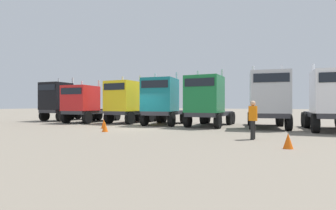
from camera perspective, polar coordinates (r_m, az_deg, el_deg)
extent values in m
plane|color=gray|center=(17.89, -7.02, -5.19)|extent=(200.00, 200.00, 0.00)
cube|color=#333338|center=(29.49, -20.97, -1.22)|extent=(2.62, 6.16, 0.30)
cube|color=black|center=(28.16, -23.58, 1.78)|extent=(2.56, 2.43, 2.71)
cube|color=black|center=(27.41, -25.32, 3.57)|extent=(2.10, 0.19, 0.55)
cylinder|color=silver|center=(28.43, -20.39, 2.37)|extent=(0.19, 0.19, 3.31)
cylinder|color=silver|center=(29.75, -23.08, 2.27)|extent=(0.19, 0.19, 3.31)
cylinder|color=#333338|center=(30.47, -19.26, -0.79)|extent=(1.18, 1.18, 0.12)
cylinder|color=black|center=(27.08, -22.62, -2.27)|extent=(0.43, 1.11, 1.09)
cylinder|color=black|center=(28.68, -25.74, -2.15)|extent=(0.43, 1.11, 1.09)
cylinder|color=black|center=(29.83, -17.57, -2.06)|extent=(0.43, 1.11, 1.09)
cylinder|color=black|center=(31.29, -20.67, -1.97)|extent=(0.43, 1.11, 1.09)
cylinder|color=black|center=(30.68, -16.25, -2.01)|extent=(0.43, 1.11, 1.09)
cylinder|color=black|center=(32.10, -19.33, -1.92)|extent=(0.43, 1.11, 1.09)
cube|color=#333338|center=(25.78, -16.31, -1.45)|extent=(3.03, 6.46, 0.30)
cube|color=red|center=(24.29, -18.78, 1.42)|extent=(2.73, 2.85, 2.21)
cube|color=black|center=(23.30, -20.71, 2.91)|extent=(2.09, 0.33, 0.55)
cylinder|color=silver|center=(24.91, -15.05, 2.08)|extent=(0.20, 0.20, 2.81)
cylinder|color=silver|center=(26.01, -18.54, 1.99)|extent=(0.20, 0.20, 2.81)
cylinder|color=#333338|center=(26.90, -14.65, -0.94)|extent=(1.24, 1.24, 0.12)
cylinder|color=black|center=(23.19, -17.48, -2.68)|extent=(0.49, 1.10, 1.07)
cylinder|color=black|center=(24.55, -21.64, -2.53)|extent=(0.49, 1.10, 1.07)
cylinder|color=black|center=(26.46, -12.49, -2.35)|extent=(0.49, 1.10, 1.07)
cylinder|color=black|center=(27.65, -16.40, -2.25)|extent=(0.49, 1.10, 1.07)
cylinder|color=black|center=(27.41, -11.30, -2.27)|extent=(0.49, 1.10, 1.07)
cylinder|color=black|center=(28.56, -15.13, -2.18)|extent=(0.49, 1.10, 1.07)
cube|color=#333338|center=(23.97, -7.68, -1.60)|extent=(2.22, 5.71, 0.30)
cube|color=yellow|center=(22.60, -10.05, 1.94)|extent=(2.41, 2.35, 2.56)
cube|color=black|center=(21.69, -11.92, 4.02)|extent=(2.10, 0.05, 0.55)
cylinder|color=silver|center=(23.17, -6.21, 2.63)|extent=(0.18, 0.18, 3.16)
cylinder|color=silver|center=(24.24, -10.02, 2.52)|extent=(0.18, 0.18, 3.16)
cylinder|color=#333338|center=(25.02, -6.08, -1.05)|extent=(1.10, 1.10, 0.12)
cylinder|color=black|center=(21.59, -8.43, -2.90)|extent=(0.35, 1.05, 1.05)
cylinder|color=black|center=(22.91, -12.97, -2.73)|extent=(0.35, 1.05, 1.05)
cylinder|color=black|center=(24.47, -3.90, -2.56)|extent=(0.35, 1.05, 1.05)
cylinder|color=black|center=(25.64, -8.16, -2.44)|extent=(0.35, 1.05, 1.05)
cylinder|color=black|center=(25.42, -2.65, -2.46)|extent=(0.35, 1.05, 1.05)
cylinder|color=black|center=(26.55, -6.82, -2.36)|extent=(0.35, 1.05, 1.05)
cube|color=#333338|center=(21.62, -0.27, -1.68)|extent=(2.98, 5.97, 0.30)
cube|color=#14727A|center=(20.08, -1.76, 2.26)|extent=(2.72, 2.75, 2.55)
cube|color=black|center=(18.97, -3.05, 4.67)|extent=(2.08, 0.33, 0.55)
cylinder|color=silver|center=(21.10, 1.95, 2.97)|extent=(0.20, 0.20, 3.15)
cylinder|color=silver|center=(21.71, -2.88, 2.89)|extent=(0.20, 0.20, 3.15)
cylinder|color=#333338|center=(22.81, 0.74, -1.06)|extent=(1.24, 1.24, 0.12)
cylinder|color=black|center=(19.25, 0.79, -3.20)|extent=(0.50, 1.12, 1.08)
cylinder|color=black|center=(20.02, -5.23, -3.08)|extent=(0.50, 1.12, 1.08)
cylinder|color=black|center=(22.53, 3.41, -2.74)|extent=(0.50, 1.12, 1.08)
cylinder|color=black|center=(23.19, -1.85, -2.66)|extent=(0.50, 1.12, 1.08)
cylinder|color=black|center=(23.59, 4.10, -2.61)|extent=(0.50, 1.12, 1.08)
cylinder|color=black|center=(24.22, -0.96, -2.55)|extent=(0.50, 1.12, 1.08)
cube|color=#333338|center=(20.40, 9.60, -1.92)|extent=(2.30, 6.03, 0.30)
cube|color=#197238|center=(18.67, 8.09, 2.36)|extent=(2.44, 2.42, 2.60)
cube|color=black|center=(17.57, 6.91, 5.04)|extent=(2.10, 0.07, 0.55)
cylinder|color=silver|center=(19.73, 11.90, 3.11)|extent=(0.18, 0.18, 3.20)
cylinder|color=silver|center=(20.26, 6.66, 3.03)|extent=(0.18, 0.18, 3.20)
cylinder|color=#333338|center=(21.66, 10.55, -1.25)|extent=(1.12, 1.12, 0.12)
cylinder|color=black|center=(17.92, 10.99, -3.52)|extent=(0.37, 1.04, 1.04)
cylinder|color=black|center=(18.59, 4.39, -3.39)|extent=(0.37, 1.04, 1.04)
cylinder|color=black|center=(21.51, 13.44, -2.93)|extent=(0.37, 1.04, 1.04)
cylinder|color=black|center=(22.07, 7.84, -2.86)|extent=(0.37, 1.04, 1.04)
cylinder|color=black|center=(22.58, 14.03, -2.79)|extent=(0.37, 1.04, 1.04)
cylinder|color=black|center=(23.12, 8.67, -2.73)|extent=(0.37, 1.04, 1.04)
cube|color=#333338|center=(20.01, 21.05, -1.94)|extent=(3.20, 6.10, 0.30)
cube|color=#B7BABF|center=(18.31, 21.52, 2.64)|extent=(2.78, 2.76, 2.74)
cube|color=black|center=(17.18, 21.90, 5.64)|extent=(2.07, 0.42, 0.55)
cylinder|color=silver|center=(19.76, 23.90, 3.31)|extent=(0.21, 0.21, 3.34)
cylinder|color=silver|center=(19.59, 18.37, 3.34)|extent=(0.21, 0.21, 3.34)
cylinder|color=#333338|center=(21.27, 20.75, -1.26)|extent=(1.28, 1.28, 0.12)
cylinder|color=black|center=(17.98, 25.16, -3.50)|extent=(0.53, 1.08, 1.04)
cylinder|color=black|center=(17.77, 18.13, -3.54)|extent=(0.53, 1.08, 1.04)
cylinder|color=black|center=(21.44, 23.68, -2.94)|extent=(0.53, 1.08, 1.04)
cylinder|color=black|center=(21.26, 17.78, -2.96)|extent=(0.53, 1.08, 1.04)
cylinder|color=black|center=(22.53, 23.31, -2.79)|extent=(0.53, 1.08, 1.04)
cylinder|color=black|center=(22.36, 17.70, -2.82)|extent=(0.53, 1.08, 1.04)
cube|color=#333338|center=(19.39, 32.08, -1.83)|extent=(2.74, 5.86, 0.30)
cube|color=white|center=(17.72, 33.16, 2.53)|extent=(2.61, 2.47, 2.50)
cylinder|color=silver|center=(18.82, 29.49, 3.29)|extent=(0.20, 0.20, 3.10)
cylinder|color=#333338|center=(20.61, 31.40, -1.14)|extent=(1.20, 1.20, 0.12)
cylinder|color=black|center=(17.12, 29.86, -3.58)|extent=(0.45, 1.13, 1.10)
cylinder|color=black|center=(20.45, 28.37, -2.99)|extent=(0.45, 1.13, 1.10)
cylinder|color=black|center=(21.54, 27.98, -2.84)|extent=(0.45, 1.13, 1.10)
cylinder|color=black|center=(12.58, 18.18, -5.37)|extent=(0.17, 0.17, 0.88)
cylinder|color=black|center=(12.86, 18.44, -5.25)|extent=(0.17, 0.17, 0.88)
cylinder|color=orange|center=(12.67, 18.31, -1.76)|extent=(0.43, 0.43, 0.70)
sphere|color=tan|center=(12.67, 18.31, 0.35)|extent=(0.24, 0.24, 0.24)
cone|color=#F2590C|center=(16.00, -13.80, -4.69)|extent=(0.36, 0.36, 0.62)
cone|color=#F2590C|center=(18.21, -14.06, -4.07)|extent=(0.36, 0.36, 0.65)
cone|color=#F2590C|center=(10.57, 25.09, -7.22)|extent=(0.36, 0.36, 0.57)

